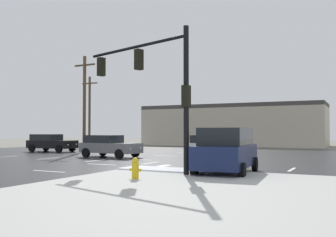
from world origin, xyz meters
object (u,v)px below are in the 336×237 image
object	(u,v)px
sedan_tan	(215,142)
sedan_grey	(109,146)
traffic_signal_mast	(155,78)
sedan_white	(210,145)
utility_pole_far	(84,102)
sedan_black	(51,142)
suv_navy	(227,150)
utility_pole_distant	(89,110)
fire_hydrant	(135,168)

from	to	relation	value
sedan_tan	sedan_grey	xyz separation A→B (m)	(-4.13, -10.83, 0.00)
sedan_tan	traffic_signal_mast	bearing A→B (deg)	100.72
sedan_white	utility_pole_far	size ratio (longest dim) A/B	0.54
sedan_black	traffic_signal_mast	bearing A→B (deg)	-35.88
suv_navy	utility_pole_far	size ratio (longest dim) A/B	0.58
traffic_signal_mast	suv_navy	distance (m)	4.49
suv_navy	utility_pole_distant	distance (m)	30.91
traffic_signal_mast	fire_hydrant	xyz separation A→B (m)	(0.59, -2.58, -3.73)
traffic_signal_mast	utility_pole_far	bearing A→B (deg)	-24.54
suv_navy	sedan_black	bearing A→B (deg)	58.94
sedan_black	sedan_grey	size ratio (longest dim) A/B	0.99
sedan_white	sedan_tan	xyz separation A→B (m)	(-2.08, 6.71, 0.00)
sedan_black	utility_pole_far	xyz separation A→B (m)	(3.12, 0.89, 3.66)
suv_navy	utility_pole_distant	xyz separation A→B (m)	(-23.58, 19.70, 3.33)
suv_navy	sedan_grey	distance (m)	12.47
traffic_signal_mast	sedan_black	distance (m)	20.43
sedan_white	sedan_tan	bearing A→B (deg)	20.09
fire_hydrant	sedan_tan	world-z (taller)	sedan_tan
utility_pole_far	traffic_signal_mast	bearing A→B (deg)	-40.59
suv_navy	sedan_grey	size ratio (longest dim) A/B	1.07
traffic_signal_mast	utility_pole_distant	distance (m)	29.65
fire_hydrant	sedan_tan	bearing A→B (deg)	102.10
sedan_black	sedan_grey	bearing A→B (deg)	-23.56
suv_navy	sedan_grey	bearing A→B (deg)	55.08
sedan_black	sedan_grey	distance (m)	9.48
fire_hydrant	utility_pole_distant	xyz separation A→B (m)	(-21.36, 23.75, 3.89)
sedan_grey	utility_pole_distant	xyz separation A→B (m)	(-12.73, 13.56, 3.57)
fire_hydrant	traffic_signal_mast	bearing A→B (deg)	102.96
suv_navy	utility_pole_far	world-z (taller)	utility_pole_far
fire_hydrant	sedan_grey	xyz separation A→B (m)	(-8.64, 10.19, 0.32)
fire_hydrant	sedan_tan	size ratio (longest dim) A/B	0.17
sedan_tan	utility_pole_distant	size ratio (longest dim) A/B	0.54
sedan_tan	utility_pole_distant	bearing A→B (deg)	-10.45
traffic_signal_mast	suv_navy	world-z (taller)	traffic_signal_mast
sedan_grey	utility_pole_distant	size ratio (longest dim) A/B	0.55
utility_pole_far	sedan_white	bearing A→B (deg)	-0.46
suv_navy	sedan_black	size ratio (longest dim) A/B	1.08
suv_navy	sedan_black	world-z (taller)	suv_navy
sedan_white	sedan_black	xyz separation A→B (m)	(-15.08, -0.79, 0.00)
utility_pole_far	utility_pole_distant	bearing A→B (deg)	126.73
sedan_white	sedan_black	world-z (taller)	same
sedan_grey	utility_pole_far	xyz separation A→B (m)	(-5.75, 4.21, 3.66)
sedan_grey	sedan_black	bearing A→B (deg)	164.21
suv_navy	utility_pole_far	bearing A→B (deg)	52.63
sedan_tan	suv_navy	xyz separation A→B (m)	(6.72, -16.97, 0.24)
utility_pole_far	sedan_grey	bearing A→B (deg)	-36.23
traffic_signal_mast	utility_pole_far	world-z (taller)	utility_pole_far
traffic_signal_mast	sedan_black	world-z (taller)	traffic_signal_mast
sedan_white	sedan_tan	distance (m)	7.03
fire_hydrant	suv_navy	xyz separation A→B (m)	(2.22, 4.05, 0.55)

